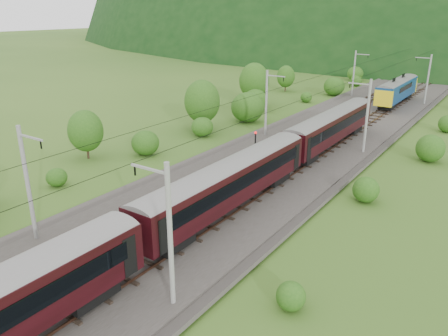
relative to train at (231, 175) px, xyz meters
The scene contains 13 objects.
ground 11.97m from the train, 102.03° to the right, with size 600.00×600.00×0.00m, color #30571B.
railbed 4.12m from the train, 152.24° to the right, with size 14.00×220.00×0.30m, color #38332D.
track_left 5.74m from the train, 165.26° to the right, with size 2.40×220.00×0.27m.
track_right 3.15m from the train, 90.00° to the right, with size 2.40×220.00×0.27m.
catenary_left 22.45m from the train, 112.34° to the left, with size 2.54×192.28×8.00m.
catenary_right 21.10m from the train, 79.83° to the left, with size 2.54×192.28×8.00m.
overhead_wires 4.71m from the train, 152.24° to the right, with size 4.83×198.00×0.03m.
mountain_ridge 313.63m from the train, 112.97° to the left, with size 336.00×280.00×132.00m, color black.
train is the anchor object (origin of this frame).
hazard_post_near 16.92m from the train, 99.63° to the left, with size 0.15×0.15×1.37m, color red.
hazard_post_far 54.09m from the train, 92.25° to the left, with size 0.14×0.14×1.30m, color red.
signal 14.95m from the train, 113.26° to the left, with size 0.27×0.27×2.43m.
vegetation_left 20.81m from the train, 143.65° to the left, with size 13.06×146.85×7.06m.
Camera 1 is at (19.57, -14.60, 15.15)m, focal length 35.00 mm.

